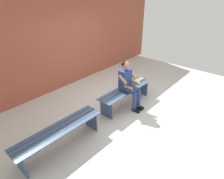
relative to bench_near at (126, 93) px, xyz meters
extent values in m
cube|color=beige|center=(1.09, 1.00, -0.39)|extent=(10.00, 7.00, 0.04)
cube|color=#9E4C38|center=(0.50, -2.35, 1.08)|extent=(9.50, 0.24, 2.89)
cube|color=#384C6B|center=(0.00, -0.17, 0.10)|extent=(1.84, 0.14, 0.02)
cube|color=#384C6B|center=(0.00, -0.06, 0.10)|extent=(1.84, 0.14, 0.02)
cube|color=#384C6B|center=(0.00, 0.06, 0.10)|extent=(1.84, 0.14, 0.02)
cube|color=#384C6B|center=(0.00, 0.17, 0.10)|extent=(1.84, 0.14, 0.02)
cube|color=#384C6B|center=(-0.80, 0.02, -0.14)|extent=(0.04, 0.40, 0.46)
cube|color=#384C6B|center=(0.80, -0.02, -0.14)|extent=(0.04, 0.40, 0.46)
cube|color=#384C6B|center=(2.18, -0.17, 0.10)|extent=(1.90, 0.14, 0.02)
cube|color=#384C6B|center=(2.19, -0.06, 0.10)|extent=(1.90, 0.14, 0.02)
cube|color=#384C6B|center=(2.19, 0.06, 0.10)|extent=(1.90, 0.14, 0.02)
cube|color=#384C6B|center=(2.19, 0.17, 0.10)|extent=(1.90, 0.14, 0.02)
cube|color=#384C6B|center=(1.36, 0.02, -0.14)|extent=(0.04, 0.40, 0.46)
cube|color=#384C6B|center=(3.01, -0.02, -0.14)|extent=(0.04, 0.40, 0.46)
cube|color=navy|center=(0.03, -0.02, 0.43)|extent=(0.34, 0.20, 0.50)
sphere|color=#936B4C|center=(0.03, -0.01, 0.81)|extent=(0.20, 0.20, 0.20)
ellipsoid|color=black|center=(0.03, -0.04, 0.84)|extent=(0.20, 0.19, 0.15)
cylinder|color=navy|center=(-0.06, 0.18, 0.18)|extent=(0.13, 0.40, 0.13)
cylinder|color=navy|center=(0.12, 0.18, 0.18)|extent=(0.13, 0.40, 0.13)
cylinder|color=navy|center=(-0.06, 0.38, -0.09)|extent=(0.11, 0.11, 0.55)
cube|color=black|center=(-0.06, 0.44, -0.33)|extent=(0.10, 0.22, 0.07)
cylinder|color=navy|center=(0.12, 0.38, -0.09)|extent=(0.11, 0.11, 0.55)
cube|color=black|center=(0.12, 0.44, -0.33)|extent=(0.10, 0.22, 0.07)
cylinder|color=#936B4C|center=(-0.18, 0.06, 0.50)|extent=(0.08, 0.28, 0.23)
cylinder|color=#936B4C|center=(-0.14, 0.22, 0.32)|extent=(0.07, 0.26, 0.07)
cylinder|color=#936B4C|center=(0.24, 0.06, 0.50)|extent=(0.08, 0.28, 0.23)
cylinder|color=#936B4C|center=(0.21, 0.22, 0.32)|extent=(0.07, 0.26, 0.07)
sphere|color=#72B738|center=(-0.51, 0.07, 0.15)|extent=(0.07, 0.07, 0.07)
cube|color=white|center=(-0.80, -0.05, 0.12)|extent=(0.20, 0.15, 0.02)
cube|color=white|center=(-0.59, -0.05, 0.12)|extent=(0.20, 0.15, 0.02)
cube|color=#1E478C|center=(-0.70, -0.05, 0.12)|extent=(0.42, 0.17, 0.01)
camera|label=1|loc=(3.71, 2.68, 2.55)|focal=30.31mm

